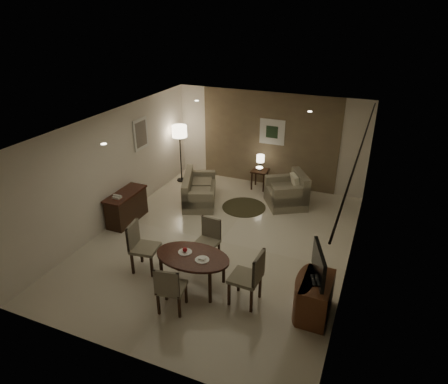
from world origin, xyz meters
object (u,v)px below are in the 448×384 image
at_px(armchair, 286,190).
at_px(chair_near, 172,287).
at_px(side_table, 260,179).
at_px(chair_left, 145,248).
at_px(sofa, 200,188).
at_px(tv_cabinet, 316,298).
at_px(floor_lamp, 181,154).
at_px(dining_table, 193,271).
at_px(chair_right, 245,277).
at_px(console_desk, 127,207).
at_px(chair_far, 206,243).

bearing_deg(armchair, chair_near, -41.17).
bearing_deg(side_table, chair_near, -88.25).
distance_m(chair_left, sofa, 3.19).
height_order(sofa, armchair, armchair).
distance_m(tv_cabinet, sofa, 4.87).
relative_size(chair_left, floor_lamp, 0.60).
relative_size(dining_table, chair_near, 1.52).
height_order(tv_cabinet, armchair, armchair).
relative_size(chair_right, armchair, 1.06).
bearing_deg(chair_left, floor_lamp, 10.72).
bearing_deg(armchair, sofa, -104.47).
distance_m(chair_near, chair_left, 1.32).
bearing_deg(chair_left, chair_right, -102.09).
relative_size(chair_near, chair_right, 0.89).
distance_m(chair_left, floor_lamp, 4.47).
relative_size(chair_right, floor_lamp, 0.62).
bearing_deg(chair_near, tv_cabinet, -170.86).
xyz_separation_m(sofa, side_table, (1.23, 1.41, -0.09)).
xyz_separation_m(sofa, floor_lamp, (-1.11, 1.04, 0.48)).
bearing_deg(chair_left, side_table, -19.31).
relative_size(dining_table, floor_lamp, 0.84).
xyz_separation_m(console_desk, armchair, (3.37, 2.32, 0.07)).
distance_m(chair_far, chair_left, 1.22).
bearing_deg(chair_right, side_table, -162.23).
height_order(dining_table, floor_lamp, floor_lamp).
height_order(chair_near, chair_far, same).
height_order(chair_far, chair_right, chair_right).
distance_m(tv_cabinet, armchair, 4.11).
xyz_separation_m(dining_table, chair_right, (1.05, -0.04, 0.19)).
bearing_deg(floor_lamp, dining_table, -59.31).
distance_m(chair_near, chair_right, 1.28).
bearing_deg(dining_table, armchair, 79.14).
distance_m(chair_near, armchair, 4.71).
distance_m(chair_far, chair_right, 1.40).
xyz_separation_m(chair_far, floor_lamp, (-2.47, 3.52, 0.38)).
xyz_separation_m(chair_left, floor_lamp, (-1.46, 4.21, 0.34)).
xyz_separation_m(tv_cabinet, side_table, (-2.49, 4.57, -0.07)).
xyz_separation_m(chair_far, side_table, (-0.13, 3.90, -0.19)).
height_order(tv_cabinet, chair_near, chair_near).
height_order(console_desk, dining_table, console_desk).
distance_m(armchair, floor_lamp, 3.36).
relative_size(console_desk, chair_near, 1.28).
height_order(chair_far, armchair, chair_far).
distance_m(tv_cabinet, chair_near, 2.46).
height_order(tv_cabinet, side_table, tv_cabinet).
relative_size(armchair, side_table, 1.75).
distance_m(tv_cabinet, floor_lamp, 6.41).
bearing_deg(side_table, chair_far, -88.12).
bearing_deg(console_desk, side_table, 51.90).
height_order(tv_cabinet, floor_lamp, floor_lamp).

